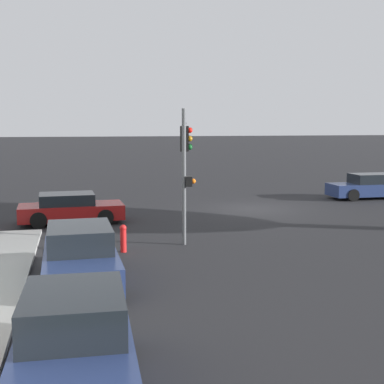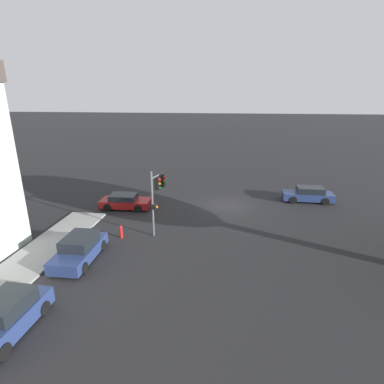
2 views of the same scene
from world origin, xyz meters
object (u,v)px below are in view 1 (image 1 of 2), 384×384
at_px(crossing_car_1, 370,187).
at_px(fire_hydrant, 123,238).
at_px(crossing_car_0, 70,209).
at_px(parked_car_1, 74,346).
at_px(parked_car_0, 80,256).
at_px(traffic_signal, 186,151).

xyz_separation_m(crossing_car_1, fire_hydrant, (14.76, 9.76, -0.18)).
distance_m(crossing_car_0, parked_car_1, 14.76).
height_order(crossing_car_0, parked_car_1, parked_car_1).
bearing_deg(crossing_car_0, parked_car_1, -92.13).
bearing_deg(parked_car_0, crossing_car_1, 127.19).
bearing_deg(traffic_signal, fire_hydrant, -137.08).
bearing_deg(traffic_signal, crossing_car_1, 46.84).
bearing_deg(traffic_signal, crossing_car_0, 146.68).
bearing_deg(crossing_car_0, parked_car_0, -90.69).
relative_size(crossing_car_0, crossing_car_1, 0.96).
height_order(traffic_signal, crossing_car_1, traffic_signal).
bearing_deg(parked_car_1, fire_hydrant, 171.74).
xyz_separation_m(traffic_signal, crossing_car_1, (-12.38, -8.37, -2.57)).
bearing_deg(fire_hydrant, crossing_car_0, -73.02).
height_order(crossing_car_1, fire_hydrant, crossing_car_1).
bearing_deg(parked_car_0, traffic_signal, 138.65).
bearing_deg(crossing_car_1, crossing_car_0, 14.28).
relative_size(crossing_car_1, fire_hydrant, 5.01).
bearing_deg(traffic_signal, parked_car_0, -117.18).
relative_size(crossing_car_0, parked_car_0, 1.01).
height_order(parked_car_1, fire_hydrant, parked_car_1).
xyz_separation_m(crossing_car_0, fire_hydrant, (-1.73, 5.67, -0.13)).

